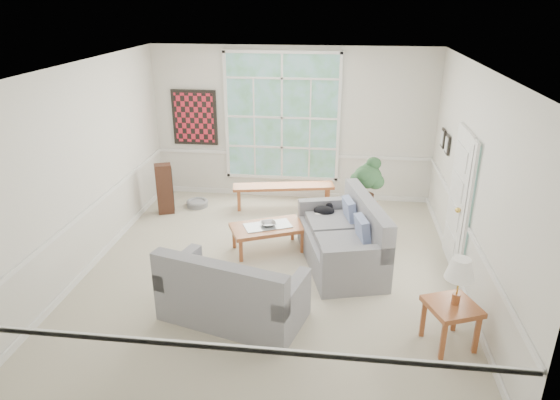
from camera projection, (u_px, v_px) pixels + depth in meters
The scene contains 24 objects.
floor at pixel (272, 269), 7.58m from camera, with size 5.50×6.00×0.01m, color #B3AA94.
ceiling at pixel (270, 66), 6.44m from camera, with size 5.50×6.00×0.02m, color white.
wall_back at pixel (292, 125), 9.76m from camera, with size 5.50×0.02×3.00m, color silver.
wall_front at pixel (223, 292), 4.25m from camera, with size 5.50×0.02×3.00m, color silver.
wall_left at pixel (86, 168), 7.32m from camera, with size 0.02×6.00×3.00m, color silver.
wall_right at pixel (474, 184), 6.70m from camera, with size 0.02×6.00×3.00m, color silver.
window_back at pixel (282, 117), 9.69m from camera, with size 2.30×0.08×2.40m, color white.
entry_door at pixel (457, 198), 7.43m from camera, with size 0.08×0.90×2.10m, color white.
door_sidelight at pixel (467, 208), 6.81m from camera, with size 0.08×0.26×1.90m, color white.
wall_art at pixel (195, 118), 9.90m from camera, with size 0.90×0.06×1.10m, color maroon.
wall_frame_near at pixel (447, 144), 8.29m from camera, with size 0.04×0.26×0.32m, color black.
wall_frame_far at pixel (443, 138), 8.66m from camera, with size 0.04×0.26×0.32m, color black.
loveseat_right at pixel (341, 233), 7.54m from camera, with size 0.99×1.91×1.04m, color gray.
loveseat_front at pixel (233, 284), 6.27m from camera, with size 1.77×0.91×0.96m, color gray.
coffee_table at pixel (268, 238), 8.05m from camera, with size 1.15×0.63×0.43m, color #9D522B.
pewter_bowl at pixel (268, 224), 7.97m from camera, with size 0.30×0.30×0.07m, color gray.
window_bench at pixel (283, 196), 9.70m from camera, with size 1.94×0.38×0.45m, color #9D522B.
end_table at pixel (362, 217), 8.75m from camera, with size 0.47×0.47×0.47m, color #9D522B.
houseplant at pixel (367, 182), 8.48m from camera, with size 0.51×0.51×0.87m, color #274B2A, non-canonical shape.
side_table at pixel (450, 324), 5.84m from camera, with size 0.54×0.54×0.55m, color #9D522B.
table_lamp at pixel (459, 282), 5.63m from camera, with size 0.34×0.34×0.58m, color silver, non-canonical shape.
pet_bed at pixel (197, 203), 9.80m from camera, with size 0.43×0.43×0.13m, color gray.
floor_speaker at pixel (164, 189), 9.37m from camera, with size 0.30×0.23×0.96m, color #402217.
cat at pixel (324, 210), 8.11m from camera, with size 0.34×0.24×0.16m, color black.
Camera 1 is at (0.93, -6.55, 3.84)m, focal length 32.00 mm.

